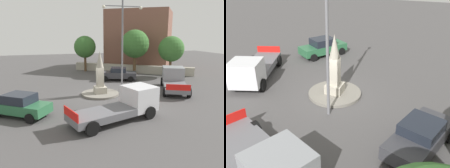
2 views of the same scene
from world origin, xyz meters
TOP-DOWN VIEW (x-y plane):
  - ground_plane at (0.00, 0.00)m, footprint 80.00×80.00m
  - traffic_island at (0.00, 0.00)m, footprint 3.36×3.36m
  - monument at (0.00, 0.00)m, footprint 1.04×1.04m
  - streetlamp at (-2.23, -0.48)m, footprint 3.72×0.28m
  - car_dark_grey_waiting at (-3.51, -5.47)m, footprint 4.50×3.09m
  - car_green_parked_left at (6.38, 3.55)m, footprint 4.30×3.71m
  - truck_white_far_side at (-0.21, 5.94)m, footprint 6.23×3.66m
  - truck_grey_parked_right at (-7.58, -0.14)m, footprint 4.43×6.12m
  - stone_boundary_wall at (-6.79, -9.75)m, footprint 14.11×10.12m
  - corner_building at (-10.16, -14.60)m, footprint 12.63×12.52m
  - tree_near_wall at (-0.87, -12.65)m, footprint 3.09×3.09m
  - tree_mid_cluster at (-6.79, -8.53)m, footprint 3.69×3.69m
  - tree_far_corner at (-10.61, -5.87)m, footprint 3.19×3.19m

SIDE VIEW (x-z plane):
  - ground_plane at x=0.00m, z-range 0.00..0.00m
  - traffic_island at x=0.00m, z-range 0.00..0.18m
  - stone_boundary_wall at x=-6.79m, z-range 0.00..1.08m
  - car_dark_grey_waiting at x=-3.51m, z-range 0.02..1.50m
  - car_green_parked_left at x=6.38m, z-range 0.01..1.56m
  - truck_white_far_side at x=-0.21m, z-range -0.05..1.97m
  - truck_grey_parked_right at x=-7.58m, z-range -0.02..2.02m
  - monument at x=0.00m, z-range -0.12..3.65m
  - tree_far_corner at x=-10.61m, z-range 0.92..5.99m
  - tree_near_wall at x=-0.87m, z-range 0.95..6.00m
  - tree_mid_cluster at x=-6.79m, z-range 1.07..6.95m
  - corner_building at x=-10.16m, z-range 0.00..8.80m
  - streetlamp at x=-2.23m, z-range 0.83..9.14m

